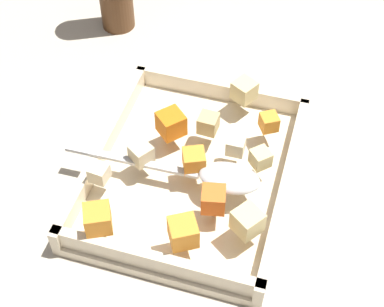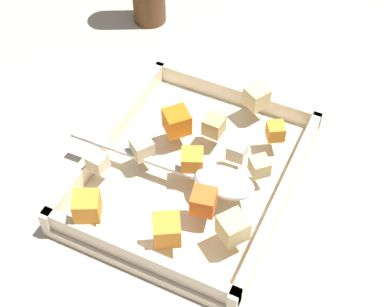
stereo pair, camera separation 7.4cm
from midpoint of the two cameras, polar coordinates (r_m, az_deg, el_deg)
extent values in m
plane|color=#BCB29E|center=(0.78, 2.05, -2.74)|extent=(4.00, 4.00, 0.00)
cube|color=beige|center=(0.78, 2.73, -2.35)|extent=(0.31, 0.26, 0.01)
cube|color=beige|center=(0.74, 11.58, -4.48)|extent=(0.31, 0.01, 0.03)
cube|color=beige|center=(0.80, -5.37, 1.61)|extent=(0.31, 0.01, 0.03)
cube|color=beige|center=(0.68, -2.31, -10.21)|extent=(0.01, 0.26, 0.03)
cube|color=beige|center=(0.86, 6.80, 5.71)|extent=(0.01, 0.26, 0.03)
cube|color=orange|center=(0.69, 4.22, -4.92)|extent=(0.03, 0.03, 0.03)
cube|color=orange|center=(0.78, 10.94, 2.02)|extent=(0.03, 0.03, 0.02)
cube|color=orange|center=(0.73, 2.92, -0.88)|extent=(0.04, 0.04, 0.03)
cube|color=orange|center=(0.69, -7.30, -5.35)|extent=(0.04, 0.04, 0.03)
cube|color=orange|center=(0.77, 1.24, 3.02)|extent=(0.05, 0.05, 0.03)
cube|color=orange|center=(0.66, 0.71, -7.74)|extent=(0.04, 0.04, 0.03)
cube|color=#E0CC89|center=(0.73, 9.54, -1.42)|extent=(0.03, 0.03, 0.02)
cube|color=beige|center=(0.74, -2.12, 0.41)|extent=(0.04, 0.04, 0.03)
cube|color=beige|center=(0.75, 7.30, 0.13)|extent=(0.02, 0.02, 0.02)
cube|color=#E0CC89|center=(0.81, 8.98, 5.40)|extent=(0.04, 0.04, 0.03)
cube|color=beige|center=(0.73, -6.45, -0.98)|extent=(0.02, 0.02, 0.02)
cube|color=tan|center=(0.77, 4.92, 2.62)|extent=(0.03, 0.03, 0.03)
cube|color=#E0CC89|center=(0.67, 7.23, -7.46)|extent=(0.04, 0.04, 0.03)
ellipsoid|color=silver|center=(0.71, 6.17, -3.02)|extent=(0.05, 0.08, 0.02)
cube|color=silver|center=(0.75, -3.13, -0.19)|extent=(0.01, 0.18, 0.01)
camera|label=1|loc=(0.04, -87.13, 3.36)|focal=54.14mm
camera|label=2|loc=(0.04, 92.87, -3.36)|focal=54.14mm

